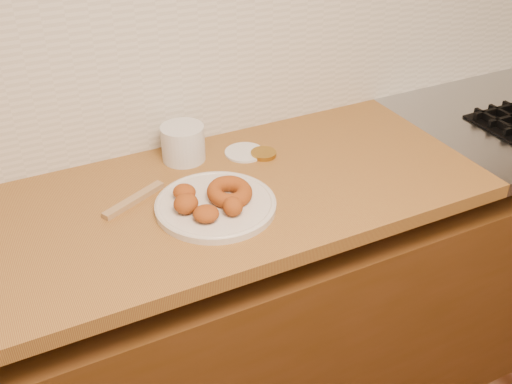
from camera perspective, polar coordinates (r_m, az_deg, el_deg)
base_cabinet at (r=1.92m, az=2.30°, el=-11.46°), size 3.60×0.60×0.77m
butcher_block at (r=1.46m, az=-20.29°, el=-4.96°), size 2.30×0.62×0.04m
backsplash at (r=1.72m, az=-1.99°, el=15.01°), size 3.60×0.02×0.60m
donut_plate at (r=1.46m, az=-3.86°, el=-1.28°), size 0.30×0.30×0.02m
ring_donut at (r=1.46m, az=-2.56°, el=-0.00°), size 0.15×0.15×0.05m
fried_dough_chunks at (r=1.42m, az=-5.31°, el=-1.15°), size 0.16×0.19×0.05m
plastic_tub at (r=1.66m, az=-6.96°, el=4.65°), size 0.13×0.13×0.10m
tub_lid at (r=1.70m, az=-1.10°, el=3.79°), size 0.13×0.13×0.01m
brass_jar_lid at (r=1.68m, az=0.72°, el=3.66°), size 0.08×0.08×0.01m
wooden_utensil at (r=1.51m, az=-11.55°, el=-0.74°), size 0.18×0.10×0.01m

